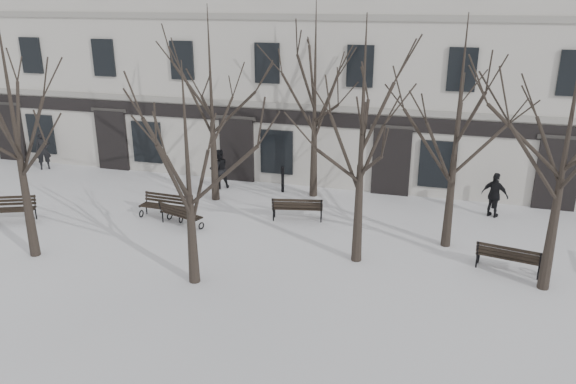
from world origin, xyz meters
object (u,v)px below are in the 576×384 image
at_px(tree_0, 10,101).
at_px(bench_1, 180,214).
at_px(bench_4, 297,208).
at_px(bench_0, 9,209).
at_px(bench_2, 508,257).
at_px(tree_1, 187,150).
at_px(tree_2, 363,114).
at_px(tree_3, 571,120).
at_px(bench_3, 164,206).

distance_m(tree_0, bench_1, 6.83).
bearing_deg(bench_4, bench_0, 5.04).
bearing_deg(bench_2, bench_1, 8.36).
height_order(tree_1, bench_1, tree_1).
distance_m(tree_2, bench_2, 6.33).
xyz_separation_m(tree_3, bench_0, (-18.78, -0.05, -4.49)).
xyz_separation_m(tree_2, bench_4, (-2.73, 2.76, -4.28)).
distance_m(bench_0, bench_2, 17.85).
relative_size(bench_1, bench_3, 0.99).
distance_m(tree_3, bench_1, 13.21).
bearing_deg(bench_2, tree_3, 150.99).
bearing_deg(tree_0, bench_0, 142.88).
distance_m(tree_1, bench_2, 10.27).
relative_size(tree_3, bench_0, 4.01).
xyz_separation_m(bench_3, bench_4, (5.02, 1.16, 0.02)).
distance_m(tree_0, bench_3, 6.72).
xyz_separation_m(tree_2, bench_2, (4.63, 0.48, -4.28)).
bearing_deg(tree_0, bench_4, 35.23).
height_order(tree_0, bench_0, tree_0).
xyz_separation_m(tree_0, bench_1, (3.52, 3.56, -4.65)).
bearing_deg(tree_2, bench_2, 5.90).
bearing_deg(tree_0, tree_3, 8.08).
xyz_separation_m(bench_0, bench_1, (6.44, 1.36, -0.04)).
xyz_separation_m(tree_2, tree_3, (5.58, -0.31, 0.21)).
bearing_deg(bench_1, tree_2, -169.16).
height_order(tree_3, bench_0, tree_3).
relative_size(tree_0, bench_0, 4.10).
relative_size(bench_2, bench_4, 0.99).
distance_m(tree_2, bench_1, 8.09).
xyz_separation_m(bench_0, bench_4, (10.46, 3.13, 0.00)).
height_order(bench_2, bench_4, bench_4).
xyz_separation_m(tree_0, bench_4, (7.55, 5.33, -4.60)).
xyz_separation_m(tree_3, bench_3, (-13.33, 1.92, -4.51)).
relative_size(tree_1, tree_3, 0.81).
xyz_separation_m(tree_2, bench_1, (-6.76, 1.00, -4.32)).
height_order(tree_2, bench_0, tree_2).
relative_size(tree_0, bench_2, 4.14).
bearing_deg(tree_2, bench_1, 171.62).
relative_size(tree_1, bench_4, 3.26).
distance_m(bench_0, bench_3, 5.79).
relative_size(tree_2, bench_1, 4.17).
bearing_deg(bench_2, tree_0, 22.50).
xyz_separation_m(tree_1, bench_3, (-3.32, 4.38, -3.58)).
bearing_deg(tree_0, bench_1, 45.33).
height_order(tree_3, bench_4, tree_3).
bearing_deg(bench_3, tree_3, -5.00).
bearing_deg(bench_3, bench_0, -156.96).
xyz_separation_m(bench_2, bench_3, (-12.38, 1.13, -0.02)).
bearing_deg(bench_3, tree_0, -118.06).
xyz_separation_m(tree_1, bench_2, (9.06, 3.26, -3.56)).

